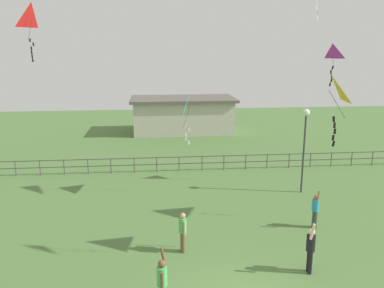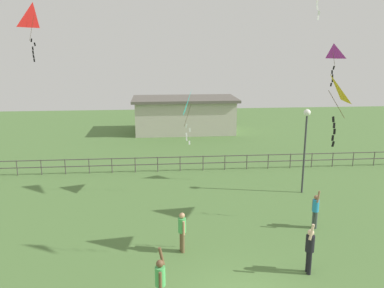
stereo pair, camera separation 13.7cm
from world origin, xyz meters
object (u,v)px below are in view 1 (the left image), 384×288
object	(u,v)px
lamppost	(305,133)
person_3	(310,247)
kite_5	(332,54)
kite_0	(191,103)
person_2	(315,208)
kite_7	(329,93)
person_0	(183,230)
kite_3	(32,17)
person_1	(162,281)

from	to	relation	value
lamppost	person_3	world-z (taller)	lamppost
lamppost	kite_5	xyz separation A→B (m)	(1.53, 0.91, 3.95)
lamppost	kite_5	size ratio (longest dim) A/B	2.07
lamppost	kite_0	world-z (taller)	kite_0
person_2	kite_7	size ratio (longest dim) A/B	0.72
person_0	kite_0	bearing A→B (deg)	81.38
lamppost	kite_3	size ratio (longest dim) A/B	1.41
kite_7	person_0	bearing A→B (deg)	171.08
lamppost	person_0	xyz separation A→B (m)	(-6.83, -5.77, -2.36)
person_0	person_2	bearing A→B (deg)	14.84
lamppost	person_3	xyz separation A→B (m)	(-2.61, -7.64, -2.32)
kite_3	kite_7	size ratio (longest dim) A/B	1.31
kite_7	kite_0	bearing A→B (deg)	120.18
kite_3	person_2	bearing A→B (deg)	-32.44
person_1	kite_7	bearing A→B (deg)	24.41
kite_0	kite_3	distance (m)	10.26
lamppost	person_2	xyz separation A→B (m)	(-1.02, -4.23, -2.39)
kite_5	person_2	bearing A→B (deg)	-116.35
person_0	kite_0	xyz separation A→B (m)	(0.93, 6.13, 3.93)
kite_5	kite_7	xyz separation A→B (m)	(-3.41, -7.46, -1.15)
person_1	person_3	size ratio (longest dim) A/B	1.01
person_0	person_3	distance (m)	4.62
person_1	person_2	xyz separation A→B (m)	(6.68, 4.95, -0.09)
person_2	kite_3	distance (m)	17.84
person_2	person_3	size ratio (longest dim) A/B	0.92
lamppost	kite_3	xyz separation A→B (m)	(-14.34, 4.24, 5.93)
lamppost	person_2	distance (m)	4.97
person_3	kite_0	bearing A→B (deg)	112.37
kite_7	person_2	bearing A→B (deg)	69.51
kite_3	lamppost	bearing A→B (deg)	-16.46
kite_0	person_0	bearing A→B (deg)	-98.62
person_2	person_0	bearing A→B (deg)	-165.16
lamppost	person_1	world-z (taller)	lamppost
person_1	person_3	xyz separation A→B (m)	(5.08, 1.55, -0.01)
person_0	kite_3	size ratio (longest dim) A/B	0.50
person_1	kite_3	size ratio (longest dim) A/B	0.60
person_1	kite_0	world-z (taller)	kite_0
person_3	kite_3	bearing A→B (deg)	134.65
person_3	person_0	bearing A→B (deg)	156.14
person_0	kite_3	xyz separation A→B (m)	(-7.51, 10.01, 8.29)
person_3	kite_3	xyz separation A→B (m)	(-11.73, 11.88, 8.24)
person_0	kite_7	size ratio (longest dim) A/B	0.65
lamppost	person_1	distance (m)	12.20
person_0	person_1	size ratio (longest dim) A/B	0.82
person_2	kite_0	distance (m)	7.79
person_1	person_2	bearing A→B (deg)	36.58
kite_3	kite_5	distance (m)	16.33
kite_7	kite_3	bearing A→B (deg)	139.11
lamppost	kite_3	bearing A→B (deg)	163.54
lamppost	person_1	xyz separation A→B (m)	(-7.69, -9.19, -2.31)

